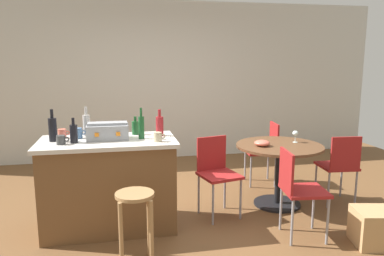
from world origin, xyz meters
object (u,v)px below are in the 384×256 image
kitchen_island (109,184)px  dining_table (279,159)px  folding_chair_left (340,164)px  toolbox (108,131)px  bottle_5 (87,125)px  bottle_2 (160,126)px  cup_3 (62,134)px  folding_chair_far (298,186)px  cup_0 (158,137)px  bottle_4 (135,127)px  serving_bowl (262,143)px  bottle_0 (53,129)px  bottle_3 (141,127)px  bottle_1 (74,133)px  wine_glass (295,134)px  folding_chair_right (265,148)px  cup_2 (78,133)px  cardboard_box (375,228)px  wooden_stool (135,212)px  cup_1 (61,140)px  folding_chair_near (216,170)px

kitchen_island → dining_table: 1.97m
folding_chair_left → kitchen_island: bearing=-177.6°
toolbox → bottle_5: bearing=135.1°
toolbox → bottle_5: 0.31m
bottle_2 → cup_3: 0.99m
folding_chair_far → cup_0: cup_0 is taller
bottle_4 → serving_bowl: size_ratio=1.08×
bottle_0 → bottle_4: bearing=13.1°
bottle_4 → bottle_3: bearing=-78.1°
toolbox → bottle_0: size_ratio=1.28×
cup_3 → serving_bowl: bearing=1.2°
bottle_2 → bottle_4: size_ratio=1.43×
cup_0 → bottle_0: bearing=168.1°
bottle_1 → wine_glass: bearing=9.2°
folding_chair_right → cup_3: (-2.56, -0.85, 0.47)m
bottle_5 → cup_2: (-0.08, -0.11, -0.07)m
folding_chair_far → bottle_2: size_ratio=3.14×
kitchen_island → cup_0: size_ratio=11.68×
dining_table → bottle_0: bearing=-175.1°
wine_glass → serving_bowl: wine_glass is taller
bottle_1 → toolbox: bearing=18.1°
bottle_5 → cup_0: (0.70, -0.42, -0.07)m
kitchen_island → cardboard_box: bearing=-19.6°
wooden_stool → dining_table: bearing=30.1°
wooden_stool → bottle_4: bottle_4 is taller
kitchen_island → toolbox: size_ratio=3.34×
cardboard_box → cup_0: bearing=160.6°
kitchen_island → bottle_3: bottle_3 is taller
cup_1 → folding_chair_far: bearing=-11.6°
folding_chair_far → bottle_3: 1.64m
wine_glass → cardboard_box: bearing=-78.5°
wooden_stool → kitchen_island: bearing=106.3°
kitchen_island → toolbox: bearing=77.1°
cup_3 → kitchen_island: bearing=-21.1°
wooden_stool → serving_bowl: serving_bowl is taller
bottle_4 → folding_chair_right: bearing=23.9°
wooden_stool → folding_chair_left: bearing=19.7°
bottle_4 → cup_3: (-0.74, -0.04, -0.03)m
wine_glass → folding_chair_near: bearing=-168.7°
dining_table → folding_chair_left: 0.73m
bottle_0 → bottle_1: (0.21, -0.11, -0.03)m
cup_2 → cardboard_box: 3.01m
wooden_stool → bottle_3: 0.96m
kitchen_island → folding_chair_left: 2.68m
wooden_stool → cup_2: bearing=120.0°
wine_glass → cup_1: bearing=-170.2°
dining_table → bottle_5: bottle_5 is taller
bottle_2 → cup_1: bottle_2 is taller
kitchen_island → cup_3: (-0.45, 0.17, 0.51)m
dining_table → cup_2: cup_2 is taller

